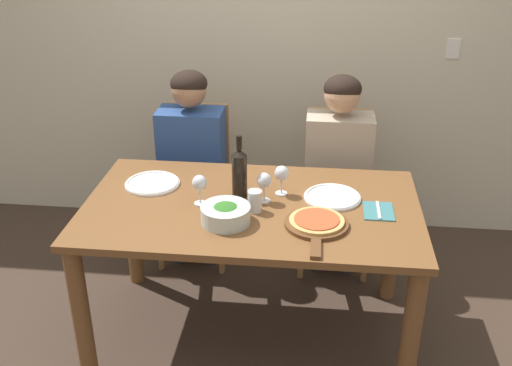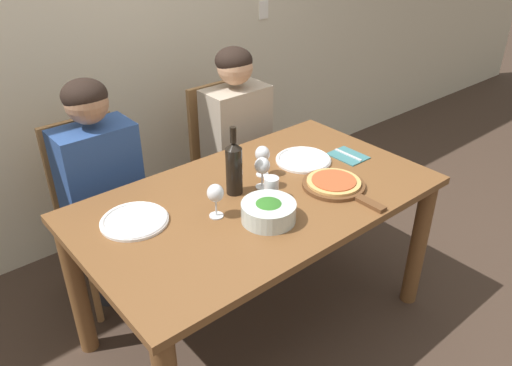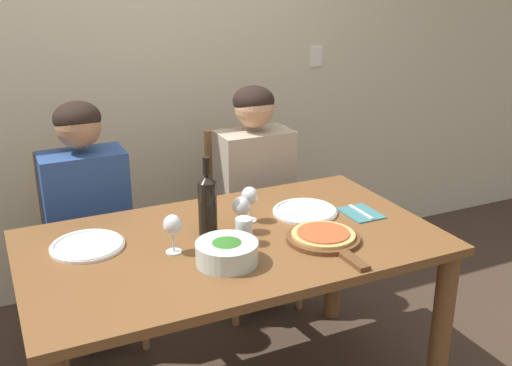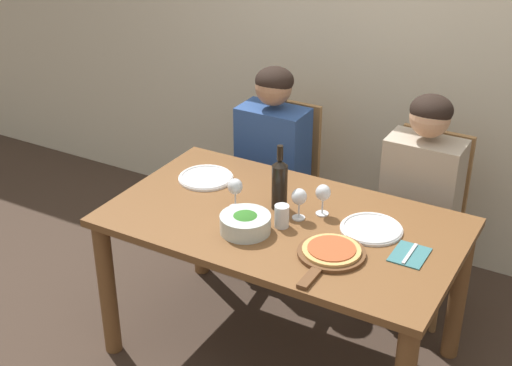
# 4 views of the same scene
# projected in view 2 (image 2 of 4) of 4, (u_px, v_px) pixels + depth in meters

# --- Properties ---
(ground_plane) EXTENTS (40.00, 40.00, 0.00)m
(ground_plane) POSITION_uv_depth(u_px,v_px,m) (258.00, 321.00, 2.60)
(ground_plane) COLOR #3D2D23
(back_wall) EXTENTS (10.00, 0.06, 2.70)m
(back_wall) POSITION_uv_depth(u_px,v_px,m) (111.00, 15.00, 2.78)
(back_wall) COLOR beige
(back_wall) RESTS_ON ground
(dining_table) EXTENTS (1.60, 0.92, 0.77)m
(dining_table) POSITION_uv_depth(u_px,v_px,m) (258.00, 218.00, 2.28)
(dining_table) COLOR brown
(dining_table) RESTS_ON ground
(chair_left) EXTENTS (0.42, 0.42, 0.96)m
(chair_left) POSITION_uv_depth(u_px,v_px,m) (98.00, 205.00, 2.64)
(chair_left) COLOR #9E7042
(chair_left) RESTS_ON ground
(chair_right) EXTENTS (0.42, 0.42, 0.96)m
(chair_right) POSITION_uv_depth(u_px,v_px,m) (227.00, 158.00, 3.12)
(chair_right) COLOR #9E7042
(chair_right) RESTS_ON ground
(person_woman) EXTENTS (0.47, 0.51, 1.22)m
(person_woman) POSITION_uv_depth(u_px,v_px,m) (101.00, 176.00, 2.45)
(person_woman) COLOR #28282D
(person_woman) RESTS_ON ground
(person_man) EXTENTS (0.47, 0.51, 1.22)m
(person_man) POSITION_uv_depth(u_px,v_px,m) (238.00, 130.00, 2.93)
(person_man) COLOR #28282D
(person_man) RESTS_ON ground
(wine_bottle) EXTENTS (0.07, 0.07, 0.32)m
(wine_bottle) POSITION_uv_depth(u_px,v_px,m) (234.00, 167.00, 2.17)
(wine_bottle) COLOR black
(wine_bottle) RESTS_ON dining_table
(broccoli_bowl) EXTENTS (0.23, 0.23, 0.09)m
(broccoli_bowl) POSITION_uv_depth(u_px,v_px,m) (269.00, 211.00, 2.03)
(broccoli_bowl) COLOR silver
(broccoli_bowl) RESTS_ON dining_table
(dinner_plate_left) EXTENTS (0.28, 0.28, 0.02)m
(dinner_plate_left) POSITION_uv_depth(u_px,v_px,m) (134.00, 220.00, 2.03)
(dinner_plate_left) COLOR white
(dinner_plate_left) RESTS_ON dining_table
(dinner_plate_right) EXTENTS (0.28, 0.28, 0.02)m
(dinner_plate_right) POSITION_uv_depth(u_px,v_px,m) (303.00, 160.00, 2.50)
(dinner_plate_right) COLOR white
(dinner_plate_right) RESTS_ON dining_table
(pizza_on_board) EXTENTS (0.29, 0.43, 0.04)m
(pizza_on_board) POSITION_uv_depth(u_px,v_px,m) (335.00, 184.00, 2.27)
(pizza_on_board) COLOR brown
(pizza_on_board) RESTS_ON dining_table
(wine_glass_left) EXTENTS (0.07, 0.07, 0.15)m
(wine_glass_left) POSITION_uv_depth(u_px,v_px,m) (215.00, 195.00, 2.02)
(wine_glass_left) COLOR silver
(wine_glass_left) RESTS_ON dining_table
(wine_glass_right) EXTENTS (0.07, 0.07, 0.15)m
(wine_glass_right) POSITION_uv_depth(u_px,v_px,m) (262.00, 155.00, 2.33)
(wine_glass_right) COLOR silver
(wine_glass_right) RESTS_ON dining_table
(wine_glass_centre) EXTENTS (0.07, 0.07, 0.15)m
(wine_glass_centre) POSITION_uv_depth(u_px,v_px,m) (262.00, 167.00, 2.23)
(wine_glass_centre) COLOR silver
(wine_glass_centre) RESTS_ON dining_table
(water_tumbler) EXTENTS (0.07, 0.07, 0.10)m
(water_tumbler) POSITION_uv_depth(u_px,v_px,m) (271.00, 188.00, 2.17)
(water_tumbler) COLOR silver
(water_tumbler) RESTS_ON dining_table
(fork_on_napkin) EXTENTS (0.14, 0.18, 0.01)m
(fork_on_napkin) POSITION_uv_depth(u_px,v_px,m) (348.00, 156.00, 2.55)
(fork_on_napkin) COLOR #387075
(fork_on_napkin) RESTS_ON dining_table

